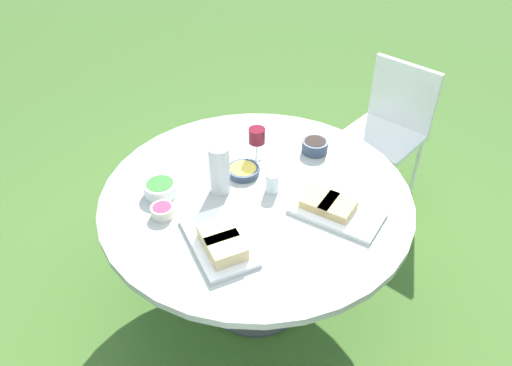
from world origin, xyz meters
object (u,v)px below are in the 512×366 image
at_px(dining_table, 256,209).
at_px(water_pitcher, 219,170).
at_px(chair_near_right, 390,123).
at_px(wine_glass, 257,137).

distance_m(dining_table, water_pitcher, 0.27).
relative_size(chair_near_right, wine_glass, 5.18).
bearing_deg(dining_table, water_pitcher, 90.83).
distance_m(dining_table, wine_glass, 0.36).
bearing_deg(dining_table, wine_glass, 7.61).
xyz_separation_m(dining_table, wine_glass, (0.28, 0.04, 0.22)).
xyz_separation_m(chair_near_right, water_pitcher, (-1.06, 0.87, 0.32)).
relative_size(dining_table, chair_near_right, 1.62).
bearing_deg(water_pitcher, chair_near_right, -39.33).
height_order(chair_near_right, water_pitcher, water_pitcher).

